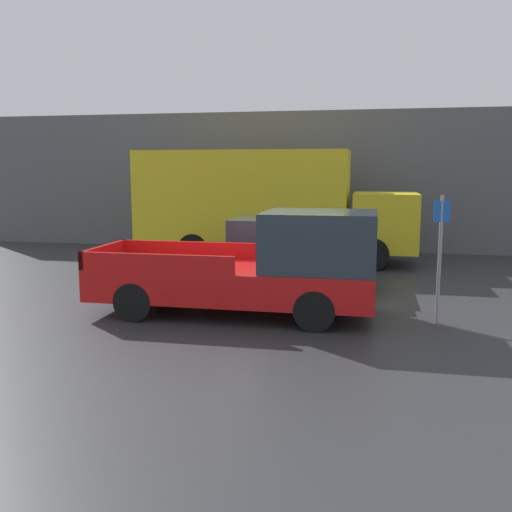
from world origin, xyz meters
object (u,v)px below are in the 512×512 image
Objects in this scene: delivery_truck at (263,203)px; newspaper_box at (201,233)px; pickup_truck at (261,268)px; parking_sign at (440,253)px; car at (279,254)px.

delivery_truck reaches higher than newspaper_box.
pickup_truck is 10.32m from newspaper_box.
delivery_truck is at bearing 125.06° from parking_sign.
parking_sign is 12.09m from newspaper_box.
car reaches higher than newspaper_box.
car is at bearing -73.39° from delivery_truck.
delivery_truck is 3.55× the size of parking_sign.
car is at bearing 142.79° from parking_sign.
pickup_truck is at bearing -88.27° from car.
delivery_truck is at bearing 106.61° from car.
pickup_truck is 3.47m from parking_sign.
newspaper_box is at bearing 113.95° from pickup_truck.
pickup_truck is at bearing -178.62° from parking_sign.
pickup_truck is 2.31× the size of parking_sign.
delivery_truck is 8.29m from parking_sign.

